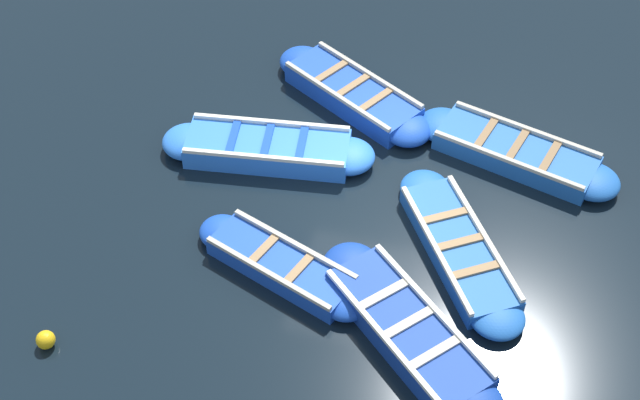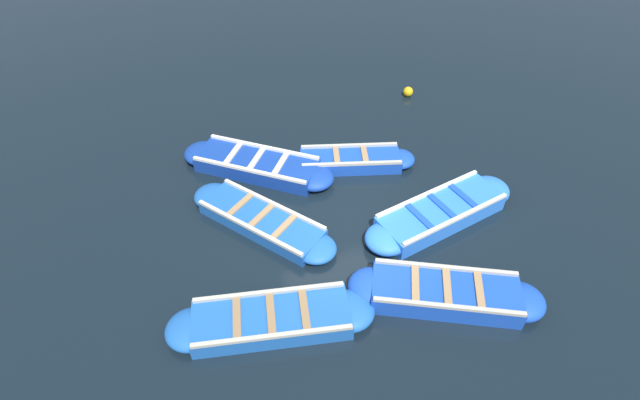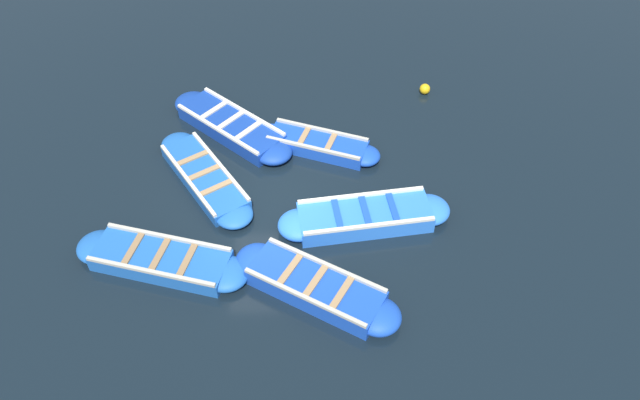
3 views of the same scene
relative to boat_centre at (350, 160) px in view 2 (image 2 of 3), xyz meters
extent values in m
plane|color=black|center=(-1.85, 0.96, -0.16)|extent=(120.00, 120.00, 0.00)
cube|color=#1947B7|center=(0.00, 0.00, -0.01)|extent=(1.59, 2.56, 0.32)
ellipsoid|color=#1947B7|center=(-0.42, -1.14, -0.01)|extent=(0.95, 0.96, 0.32)
ellipsoid|color=#1947B7|center=(0.42, 1.14, -0.01)|extent=(0.95, 0.96, 0.32)
cube|color=#B2AD9E|center=(0.33, -0.12, 0.19)|extent=(0.91, 2.27, 0.07)
cube|color=#B2AD9E|center=(-0.33, 0.12, 0.19)|extent=(0.91, 2.27, 0.07)
cube|color=#9E7A51|center=(-0.12, -0.32, 0.17)|extent=(0.70, 0.37, 0.04)
cube|color=#9E7A51|center=(0.12, 0.32, 0.17)|extent=(0.70, 0.37, 0.04)
cube|color=blue|center=(-2.46, -0.99, 0.03)|extent=(1.37, 2.99, 0.39)
ellipsoid|color=blue|center=(-2.27, -2.42, 0.03)|extent=(1.03, 1.06, 0.39)
ellipsoid|color=blue|center=(-2.65, 0.44, 0.03)|extent=(1.03, 1.06, 0.39)
cube|color=silver|center=(-2.01, -0.93, 0.26)|extent=(0.45, 2.81, 0.07)
cube|color=silver|center=(-2.91, -1.05, 0.26)|extent=(0.45, 2.81, 0.07)
cube|color=#1947B7|center=(-2.38, -1.60, 0.25)|extent=(0.89, 0.25, 0.04)
cube|color=#1947B7|center=(-2.46, -0.99, 0.25)|extent=(0.89, 0.25, 0.04)
cube|color=#1947B7|center=(-2.54, -0.38, 0.25)|extent=(0.89, 0.25, 0.04)
cube|color=navy|center=(0.71, 2.16, 0.02)|extent=(2.69, 2.84, 0.37)
ellipsoid|color=navy|center=(-0.26, 1.08, 0.02)|extent=(1.32, 1.32, 0.37)
ellipsoid|color=navy|center=(1.68, 3.25, 0.02)|extent=(1.32, 1.32, 0.37)
cube|color=silver|center=(1.05, 1.86, 0.24)|extent=(1.96, 2.18, 0.07)
cube|color=silver|center=(0.37, 2.47, 0.24)|extent=(1.96, 2.18, 0.07)
cube|color=beige|center=(0.30, 1.70, 0.22)|extent=(0.75, 0.69, 0.04)
cube|color=beige|center=(0.71, 2.16, 0.22)|extent=(0.75, 0.69, 0.04)
cube|color=beige|center=(1.12, 2.62, 0.22)|extent=(0.75, 0.69, 0.04)
cube|color=#1947B7|center=(-4.30, 0.12, 0.03)|extent=(2.22, 2.85, 0.40)
ellipsoid|color=#1947B7|center=(-4.99, -1.06, 0.03)|extent=(1.24, 1.25, 0.40)
ellipsoid|color=#1947B7|center=(-3.61, 1.30, 0.03)|extent=(1.24, 1.25, 0.40)
cube|color=#B2AD9E|center=(-3.92, -0.10, 0.27)|extent=(1.43, 2.35, 0.07)
cube|color=#B2AD9E|center=(-4.68, 0.35, 0.27)|extent=(1.43, 2.35, 0.07)
cube|color=#9E7A51|center=(-4.59, -0.38, 0.25)|extent=(0.81, 0.55, 0.04)
cube|color=#9E7A51|center=(-4.30, 0.12, 0.25)|extent=(0.81, 0.55, 0.04)
cube|color=#9E7A51|center=(-4.01, 0.62, 0.25)|extent=(0.81, 0.55, 0.04)
cube|color=#1E59AD|center=(-1.08, 2.65, -0.02)|extent=(2.86, 2.30, 0.29)
ellipsoid|color=#1E59AD|center=(-2.26, 1.89, -0.02)|extent=(1.20, 1.19, 0.29)
ellipsoid|color=#1E59AD|center=(0.10, 3.41, -0.02)|extent=(1.20, 1.19, 0.29)
cube|color=beige|center=(-0.85, 2.30, 0.16)|extent=(2.36, 1.56, 0.07)
cube|color=beige|center=(-1.31, 3.01, 0.16)|extent=(2.36, 1.56, 0.07)
cube|color=#9E7A51|center=(-1.58, 2.33, 0.15)|extent=(0.56, 0.76, 0.04)
cube|color=#9E7A51|center=(-1.08, 2.65, 0.15)|extent=(0.56, 0.76, 0.04)
cube|color=#9E7A51|center=(-0.58, 2.97, 0.15)|extent=(0.56, 0.76, 0.04)
cube|color=#1E59AD|center=(-3.53, 3.28, 0.01)|extent=(1.72, 2.98, 0.34)
ellipsoid|color=#1E59AD|center=(-3.90, 1.93, 0.01)|extent=(1.14, 1.16, 0.34)
ellipsoid|color=#1E59AD|center=(-3.15, 4.64, 0.01)|extent=(1.14, 1.16, 0.34)
cube|color=#B2AD9E|center=(-3.08, 3.16, 0.21)|extent=(0.82, 2.68, 0.07)
cube|color=#B2AD9E|center=(-3.97, 3.41, 0.21)|extent=(0.82, 2.68, 0.07)
cube|color=olive|center=(-3.69, 2.71, 0.20)|extent=(0.88, 0.37, 0.04)
cube|color=olive|center=(-3.53, 3.28, 0.20)|extent=(0.88, 0.37, 0.04)
cube|color=olive|center=(-3.37, 3.86, 0.20)|extent=(0.88, 0.37, 0.04)
sphere|color=#EAB214|center=(2.23, -2.97, -0.02)|extent=(0.29, 0.29, 0.29)
camera|label=1|loc=(8.37, 2.86, 10.98)|focal=50.00mm
camera|label=2|loc=(-8.45, 4.47, 7.72)|focal=28.00mm
camera|label=3|loc=(-11.52, 0.20, 10.18)|focal=35.00mm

